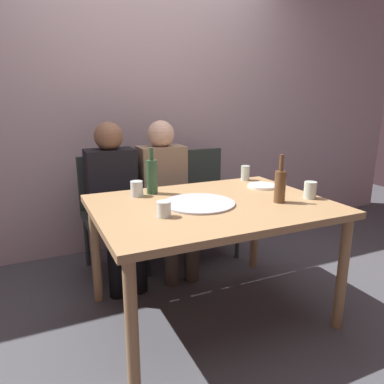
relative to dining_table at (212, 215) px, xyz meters
name	(u,v)px	position (x,y,z in m)	size (l,w,h in m)	color
ground_plane	(210,312)	(0.00, 0.00, -0.66)	(8.00, 8.00, 0.00)	#424247
back_wall	(142,102)	(0.00, 1.35, 0.64)	(6.00, 0.10, 2.60)	#B29EA3
dining_table	(212,215)	(0.00, 0.00, 0.00)	(1.37, 1.01, 0.73)	#99754C
pizza_tray	(199,203)	(-0.08, 0.01, 0.08)	(0.42, 0.42, 0.01)	#ADADB2
wine_bottle	(280,185)	(0.37, -0.15, 0.18)	(0.07, 0.07, 0.29)	brown
beer_bottle	(152,176)	(-0.25, 0.35, 0.19)	(0.07, 0.07, 0.30)	#2D5133
tumbler_near	(137,189)	(-0.36, 0.33, 0.12)	(0.08, 0.08, 0.10)	silver
tumbler_far	(310,190)	(0.60, -0.16, 0.13)	(0.08, 0.08, 0.10)	#B7C6BC
wine_glass	(245,173)	(0.51, 0.43, 0.13)	(0.07, 0.07, 0.11)	#B7C6BC
short_glass	(164,209)	(-0.35, -0.13, 0.12)	(0.07, 0.07, 0.08)	silver
plate_stack	(262,186)	(0.50, 0.20, 0.08)	(0.20, 0.20, 0.02)	white
chair_left	(111,206)	(-0.42, 0.91, -0.14)	(0.44, 0.44, 0.90)	#2D3833
chair_middle	(160,200)	(-0.01, 0.91, -0.14)	(0.44, 0.44, 0.90)	#2D3833
chair_right	(204,195)	(0.39, 0.91, -0.14)	(0.44, 0.44, 0.90)	#2D3833
guest_in_sweater	(114,195)	(-0.42, 0.76, -0.02)	(0.36, 0.56, 1.17)	black
guest_in_beanie	(166,190)	(-0.01, 0.76, -0.02)	(0.36, 0.56, 1.17)	#937A60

